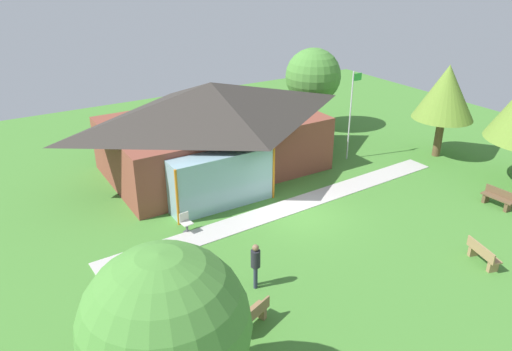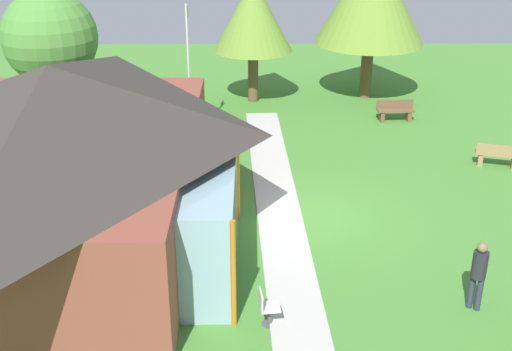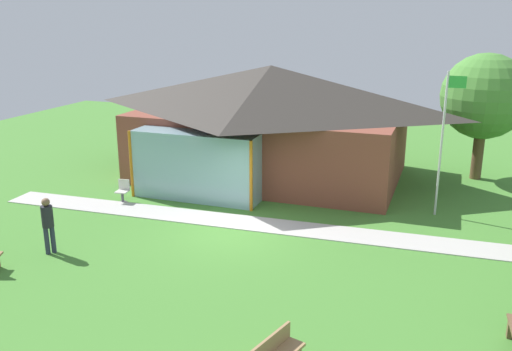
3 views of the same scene
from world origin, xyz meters
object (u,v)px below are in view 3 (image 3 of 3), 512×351
flagpole (443,138)px  tree_behind_pavilion_right (484,97)px  patio_chair_west (123,192)px  pavilion (268,120)px  visitor_strolling_lawn (48,221)px

flagpole → tree_behind_pavilion_right: 5.54m
patio_chair_west → tree_behind_pavilion_right: tree_behind_pavilion_right is taller
pavilion → tree_behind_pavilion_right: bearing=16.9°
pavilion → visitor_strolling_lawn: pavilion is taller
visitor_strolling_lawn → pavilion: bearing=15.5°
flagpole → visitor_strolling_lawn: 13.13m
visitor_strolling_lawn → tree_behind_pavilion_right: 17.72m
pavilion → patio_chair_west: pavilion is taller
pavilion → flagpole: flagpole is taller
pavilion → visitor_strolling_lawn: (-3.49, -10.03, -1.46)m
pavilion → visitor_strolling_lawn: bearing=-109.2°
patio_chair_west → flagpole: bearing=-174.4°
patio_chair_west → visitor_strolling_lawn: size_ratio=0.49×
pavilion → patio_chair_west: bearing=-127.4°
tree_behind_pavilion_right → patio_chair_west: bearing=-148.1°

